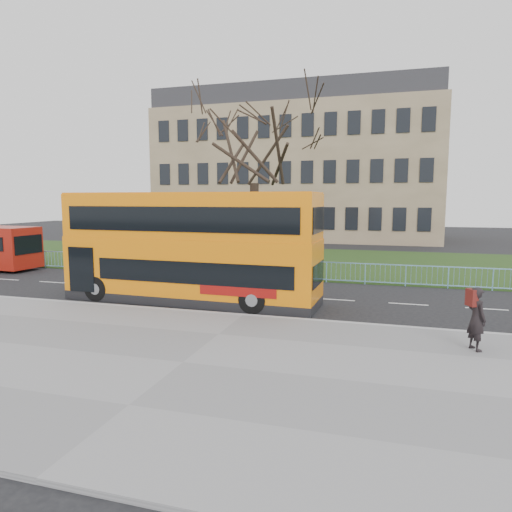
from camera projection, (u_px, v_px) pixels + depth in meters
The scene contains 9 objects.
ground at pixel (255, 308), 18.50m from camera, with size 120.00×120.00×0.00m, color black.
pavement at pixel (183, 364), 12.07m from camera, with size 80.00×10.50×0.12m, color slate.
kerb at pixel (243, 316), 17.02m from camera, with size 80.00×0.20×0.14m, color #9B9B9E.
grass_verge at pixel (312, 261), 32.11m from camera, with size 80.00×15.40×0.08m, color #213D16.
guard_railing at pixel (290, 270), 24.72m from camera, with size 40.00×0.12×1.10m, color #7FBCE3, non-canonical shape.
bare_tree at pixel (254, 167), 28.06m from camera, with size 8.81×8.81×12.58m, color black, non-canonical shape.
civic_building at pixel (300, 176), 52.35m from camera, with size 30.00×15.00×14.00m, color #7F6B50.
yellow_bus at pixel (190, 245), 19.40m from camera, with size 11.09×2.96×4.61m.
pedestrian at pixel (476, 319), 12.93m from camera, with size 0.67×0.44×1.83m, color black.
Camera 1 is at (5.12, -17.35, 4.42)m, focal length 32.00 mm.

